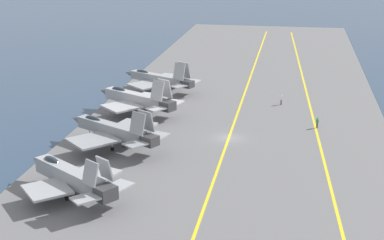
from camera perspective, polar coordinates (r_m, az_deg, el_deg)
ground_plane at (r=87.93m, az=3.58°, el=-1.99°), size 2000.00×2000.00×0.00m
carrier_deck at (r=87.86m, az=3.58°, el=-1.87°), size 223.16×48.19×0.40m
deck_stripe_foul_line at (r=87.42m, az=12.25°, el=-2.21°), size 200.54×11.76×0.01m
deck_stripe_centerline at (r=87.79m, az=3.59°, el=-1.74°), size 200.84×0.36×0.01m
parked_jet_nearest at (r=69.60m, az=-11.69°, el=-5.37°), size 12.79×15.13×5.91m
parked_jet_second at (r=83.59m, az=-7.62°, el=-0.97°), size 14.17×16.51×6.46m
parked_jet_third at (r=99.63m, az=-5.44°, el=2.08°), size 13.21×16.54×6.57m
parked_jet_fourth at (r=113.57m, az=-3.19°, el=4.01°), size 13.61×16.50×6.23m
crew_green_vest at (r=93.86m, az=12.06°, el=-0.20°), size 0.45×0.38×1.74m
crew_white_vest at (r=105.49m, az=8.65°, el=2.00°), size 0.45×0.39×1.78m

